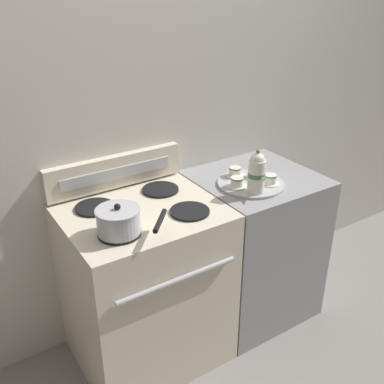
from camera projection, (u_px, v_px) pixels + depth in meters
The scene contains 12 objects.
ground_plane at pixel (199, 327), 2.66m from camera, with size 6.00×6.00×0.00m, color gray.
wall_back at pixel (166, 135), 2.43m from camera, with size 6.00×0.05×2.20m.
stove at pixel (146, 285), 2.31m from camera, with size 0.74×0.65×0.90m.
control_panel at pixel (115, 172), 2.29m from camera, with size 0.73×0.05×0.17m.
side_counter at pixel (252, 245), 2.65m from camera, with size 0.65×0.62×0.88m.
saucepan at pixel (119, 221), 1.89m from camera, with size 0.30×0.29×0.14m.
serving_tray at pixel (251, 184), 2.37m from camera, with size 0.35×0.35×0.01m.
teapot at pixel (257, 173), 2.22m from camera, with size 0.09×0.14×0.23m.
teacup_left at pixel (237, 182), 2.31m from camera, with size 0.10×0.10×0.05m.
teacup_right at pixel (270, 179), 2.34m from camera, with size 0.10×0.10×0.05m.
teacup_front at pixel (235, 172), 2.43m from camera, with size 0.10×0.10×0.05m.
creamer_jug at pixel (258, 171), 2.42m from camera, with size 0.06×0.06×0.06m.
Camera 1 is at (-1.14, -1.69, 1.89)m, focal length 42.00 mm.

